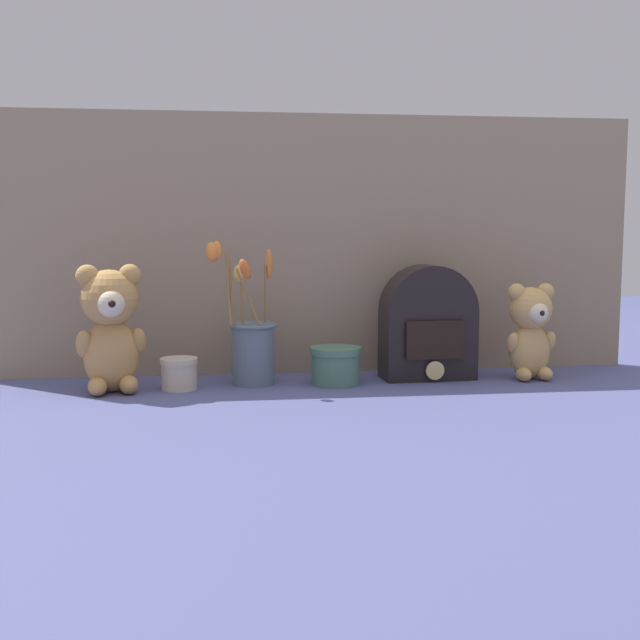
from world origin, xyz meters
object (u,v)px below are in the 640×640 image
flower_vase (252,344)px  vintage_radio (428,326)px  teddy_bear_medium (531,329)px  decorative_tin_tall (336,365)px  teddy_bear_large (110,326)px  decorative_tin_short (179,374)px

flower_vase → vintage_radio: bearing=2.3°
teddy_bear_medium → decorative_tin_tall: teddy_bear_medium is taller
decorative_tin_tall → teddy_bear_large: bearing=-177.2°
vintage_radio → decorative_tin_short: (-0.53, -0.06, -0.08)m
decorative_tin_short → teddy_bear_large: bearing=-178.1°
vintage_radio → decorative_tin_tall: (-0.21, -0.04, -0.08)m
teddy_bear_medium → flower_vase: 0.60m
decorative_tin_tall → decorative_tin_short: size_ratio=1.41×
decorative_tin_short → vintage_radio: bearing=6.0°
teddy_bear_large → vintage_radio: teddy_bear_large is taller
teddy_bear_large → decorative_tin_short: (0.13, 0.00, -0.10)m
teddy_bear_large → decorative_tin_tall: 0.47m
flower_vase → vintage_radio: 0.38m
teddy_bear_large → flower_vase: 0.29m
teddy_bear_medium → vintage_radio: size_ratio=0.84×
teddy_bear_large → decorative_tin_short: size_ratio=3.35×
teddy_bear_large → decorative_tin_short: bearing=1.9°
teddy_bear_medium → decorative_tin_tall: (-0.43, -0.00, -0.07)m
teddy_bear_large → decorative_tin_tall: (0.46, 0.02, -0.09)m
flower_vase → decorative_tin_short: flower_vase is taller
vintage_radio → decorative_tin_tall: 0.23m
flower_vase → decorative_tin_tall: (0.17, -0.02, -0.05)m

